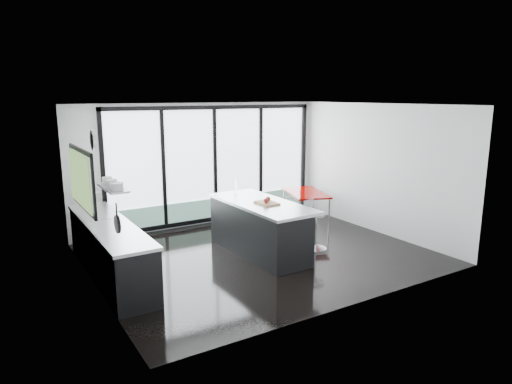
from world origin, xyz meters
TOP-DOWN VIEW (x-y plane):
  - floor at (0.00, 0.00)m, footprint 6.00×5.00m
  - ceiling at (0.00, 0.00)m, footprint 6.00×5.00m
  - wall_back at (0.27, 2.47)m, footprint 6.00×0.09m
  - wall_front at (0.00, -2.50)m, footprint 6.00×0.00m
  - wall_left at (-2.97, 0.27)m, footprint 0.26×5.00m
  - wall_right at (3.00, 0.00)m, footprint 0.00×5.00m
  - counter_cabinets at (-2.67, 0.40)m, footprint 0.69×3.24m
  - island at (0.04, 0.10)m, footprint 1.07×2.45m
  - bar_stool_near at (1.07, -0.32)m, footprint 0.61×0.61m
  - bar_stool_far at (0.80, 0.24)m, footprint 0.60×0.60m
  - red_table at (2.11, 1.33)m, footprint 1.19×1.56m

SIDE VIEW (x-z plane):
  - floor at x=0.00m, z-range 0.00..0.00m
  - bar_stool_far at x=0.80m, z-range 0.00..0.73m
  - red_table at x=2.11m, z-range 0.00..0.74m
  - bar_stool_near at x=1.07m, z-range 0.00..0.75m
  - counter_cabinets at x=-2.67m, z-range -0.22..1.14m
  - island at x=0.04m, z-range -0.14..1.15m
  - wall_back at x=0.27m, z-range -0.13..2.67m
  - wall_front at x=0.00m, z-range 0.00..2.80m
  - wall_right at x=3.00m, z-range 0.00..2.80m
  - wall_left at x=-2.97m, z-range 0.16..2.96m
  - ceiling at x=0.00m, z-range 2.80..2.80m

